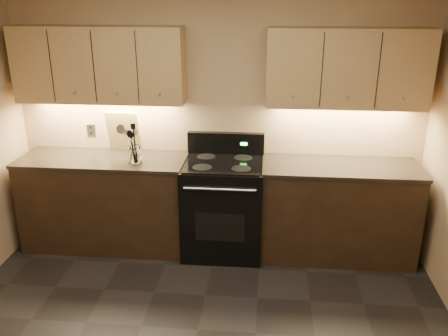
{
  "coord_description": "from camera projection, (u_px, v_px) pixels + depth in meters",
  "views": [
    {
      "loc": [
        0.48,
        -2.5,
        2.45
      ],
      "look_at": [
        0.11,
        1.45,
        0.96
      ],
      "focal_mm": 38.0,
      "sensor_mm": 36.0,
      "label": 1
    }
  ],
  "objects": [
    {
      "name": "black_spoon",
      "position": [
        134.0,
        143.0,
        4.41
      ],
      "size": [
        0.07,
        0.17,
        0.34
      ],
      "primitive_type": null,
      "rotation": [
        0.34,
        -0.02,
        0.03
      ],
      "color": "black",
      "rests_on": "utensil_crock"
    },
    {
      "name": "upper_cab_right",
      "position": [
        348.0,
        68.0,
        4.22
      ],
      "size": [
        1.44,
        0.3,
        0.7
      ],
      "primitive_type": "cube",
      "color": "tan",
      "rests_on": "wall_back"
    },
    {
      "name": "black_turner",
      "position": [
        135.0,
        142.0,
        4.38
      ],
      "size": [
        0.12,
        0.11,
        0.38
      ],
      "primitive_type": null,
      "rotation": [
        -0.04,
        -0.03,
        0.33
      ],
      "color": "black",
      "rests_on": "utensil_crock"
    },
    {
      "name": "stove",
      "position": [
        223.0,
        206.0,
        4.63
      ],
      "size": [
        0.76,
        0.68,
        1.14
      ],
      "color": "black",
      "rests_on": "ground"
    },
    {
      "name": "cutting_board",
      "position": [
        124.0,
        131.0,
        4.72
      ],
      "size": [
        0.34,
        0.15,
        0.41
      ],
      "primitive_type": "cube",
      "rotation": [
        0.25,
        0.0,
        -0.07
      ],
      "color": "#DABD75",
      "rests_on": "counter_left"
    },
    {
      "name": "wall_back",
      "position": [
        218.0,
        116.0,
        4.64
      ],
      "size": [
        4.0,
        0.04,
        2.6
      ],
      "primitive_type": "cube",
      "color": "tan",
      "rests_on": "ground"
    },
    {
      "name": "steel_skimmer",
      "position": [
        137.0,
        143.0,
        4.38
      ],
      "size": [
        0.26,
        0.15,
        0.37
      ],
      "primitive_type": null,
      "rotation": [
        -0.19,
        -0.51,
        0.02
      ],
      "color": "silver",
      "rests_on": "utensil_crock"
    },
    {
      "name": "counter_right",
      "position": [
        337.0,
        211.0,
        4.55
      ],
      "size": [
        1.46,
        0.62,
        0.93
      ],
      "color": "black",
      "rests_on": "ground"
    },
    {
      "name": "upper_cab_left",
      "position": [
        99.0,
        65.0,
        4.42
      ],
      "size": [
        1.6,
        0.3,
        0.7
      ],
      "primitive_type": "cube",
      "color": "tan",
      "rests_on": "wall_back"
    },
    {
      "name": "outlet_plate",
      "position": [
        91.0,
        130.0,
        4.81
      ],
      "size": [
        0.08,
        0.01,
        0.12
      ],
      "primitive_type": "cube",
      "color": "#B2B5BA",
      "rests_on": "wall_back"
    },
    {
      "name": "wooden_spoon",
      "position": [
        131.0,
        145.0,
        4.41
      ],
      "size": [
        0.1,
        0.12,
        0.32
      ],
      "primitive_type": null,
      "rotation": [
        -0.15,
        0.16,
        0.22
      ],
      "color": "#DABD75",
      "rests_on": "utensil_crock"
    },
    {
      "name": "utensil_crock",
      "position": [
        135.0,
        155.0,
        4.44
      ],
      "size": [
        0.17,
        0.17,
        0.16
      ],
      "color": "white",
      "rests_on": "counter_left"
    },
    {
      "name": "counter_left",
      "position": [
        107.0,
        201.0,
        4.75
      ],
      "size": [
        1.62,
        0.62,
        0.93
      ],
      "color": "black",
      "rests_on": "ground"
    },
    {
      "name": "steel_spatula",
      "position": [
        138.0,
        143.0,
        4.41
      ],
      "size": [
        0.22,
        0.11,
        0.35
      ],
      "primitive_type": null,
      "rotation": [
        0.14,
        -0.36,
        -0.36
      ],
      "color": "silver",
      "rests_on": "utensil_crock"
    }
  ]
}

